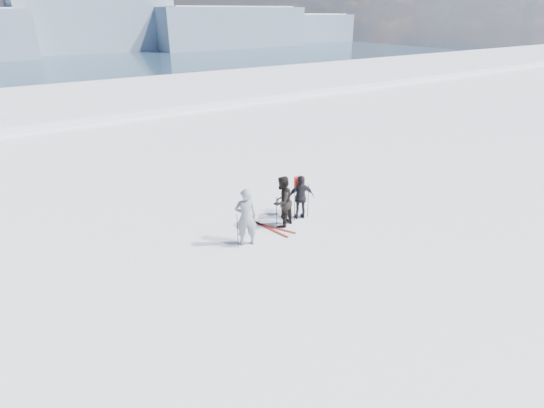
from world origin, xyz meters
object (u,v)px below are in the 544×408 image
(skier_dark, at_px, (282,202))
(skier_pack, at_px, (301,197))
(skier_grey, at_px, (246,217))
(skis_loose, at_px, (271,228))

(skier_dark, xyz_separation_m, skier_pack, (0.87, 0.12, -0.09))
(skier_dark, height_order, skier_pack, skier_dark)
(skier_dark, relative_size, skier_pack, 1.12)
(skier_grey, distance_m, skis_loose, 1.56)
(skier_grey, relative_size, skis_loose, 1.10)
(skier_grey, distance_m, skier_pack, 2.55)
(skier_grey, bearing_deg, skier_pack, -147.60)
(skis_loose, bearing_deg, skier_grey, -160.13)
(skier_pack, bearing_deg, skier_grey, 33.76)
(skier_pack, bearing_deg, skier_dark, 29.59)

